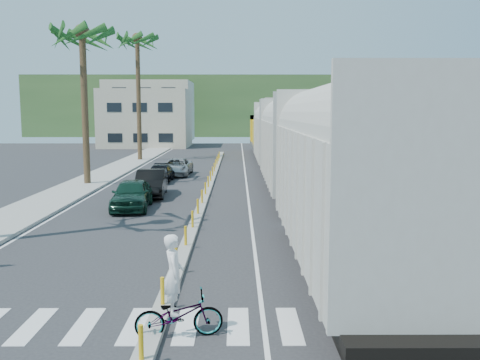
% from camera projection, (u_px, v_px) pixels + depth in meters
% --- Properties ---
extents(ground, '(140.00, 140.00, 0.00)m').
position_uv_depth(ground, '(168.00, 296.00, 14.44)').
color(ground, '#28282B').
rests_on(ground, ground).
extents(sidewalk, '(3.00, 90.00, 0.15)m').
position_uv_depth(sidewalk, '(96.00, 179.00, 39.19)').
color(sidewalk, gray).
rests_on(sidewalk, ground).
extents(rails, '(1.56, 100.00, 0.06)m').
position_uv_depth(rails, '(277.00, 174.00, 42.23)').
color(rails, black).
rests_on(rails, ground).
extents(median, '(0.45, 60.00, 0.85)m').
position_uv_depth(median, '(208.00, 188.00, 34.23)').
color(median, gray).
rests_on(median, ground).
extents(crosswalk, '(14.00, 2.20, 0.01)m').
position_uv_depth(crosswalk, '(157.00, 325.00, 12.46)').
color(crosswalk, silver).
rests_on(crosswalk, ground).
extents(lane_markings, '(9.42, 90.00, 0.01)m').
position_uv_depth(lane_markings, '(183.00, 179.00, 39.23)').
color(lane_markings, silver).
rests_on(lane_markings, ground).
extents(freight_train, '(3.00, 60.94, 5.85)m').
position_uv_depth(freight_train, '(283.00, 142.00, 36.21)').
color(freight_train, '#B2AEA3').
rests_on(freight_train, ground).
extents(palm_trees, '(3.50, 37.20, 13.75)m').
position_uv_depth(palm_trees, '(88.00, 23.00, 35.54)').
color(palm_trees, brown).
rests_on(palm_trees, ground).
extents(buildings, '(38.00, 27.00, 10.00)m').
position_uv_depth(buildings, '(185.00, 115.00, 84.93)').
color(buildings, '#B5A990').
rests_on(buildings, ground).
extents(hillside, '(80.00, 20.00, 12.00)m').
position_uv_depth(hillside, '(229.00, 107.00, 112.86)').
color(hillside, '#385628').
rests_on(hillside, ground).
extents(car_lead, '(2.36, 4.74, 1.54)m').
position_uv_depth(car_lead, '(132.00, 194.00, 27.22)').
color(car_lead, '#103023').
rests_on(car_lead, ground).
extents(car_second, '(2.29, 4.95, 1.56)m').
position_uv_depth(car_second, '(151.00, 183.00, 31.37)').
color(car_second, black).
rests_on(car_second, ground).
extents(car_third, '(1.91, 4.28, 1.22)m').
position_uv_depth(car_third, '(160.00, 174.00, 37.66)').
color(car_third, black).
rests_on(car_third, ground).
extents(car_rear, '(2.48, 4.88, 1.32)m').
position_uv_depth(car_rear, '(177.00, 167.00, 41.71)').
color(car_rear, '#9D9FA1').
rests_on(car_rear, ground).
extents(cyclist, '(1.34, 2.18, 2.33)m').
position_uv_depth(cyclist, '(178.00, 305.00, 11.74)').
color(cyclist, '#9EA0A5').
rests_on(cyclist, ground).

